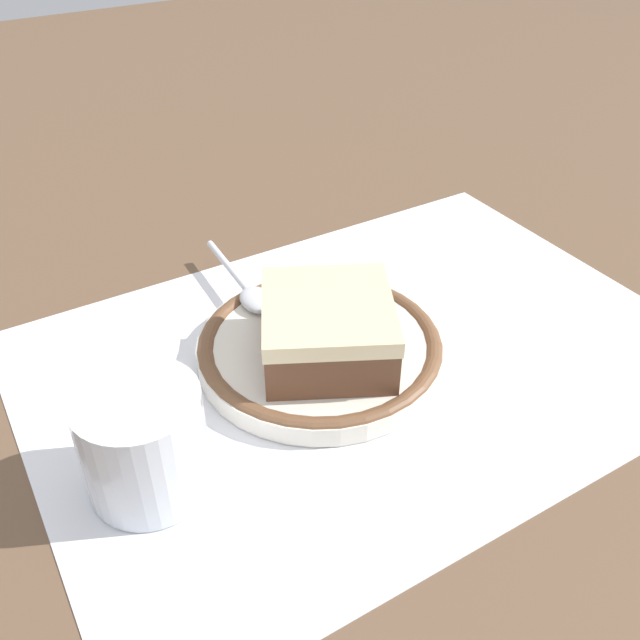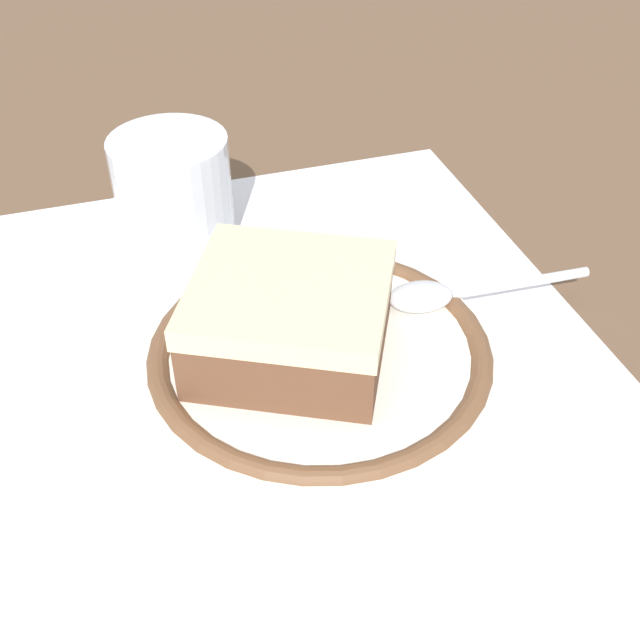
% 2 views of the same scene
% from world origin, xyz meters
% --- Properties ---
extents(ground_plane, '(2.40, 2.40, 0.00)m').
position_xyz_m(ground_plane, '(0.00, 0.00, 0.00)').
color(ground_plane, brown).
extents(placemat, '(0.49, 0.35, 0.00)m').
position_xyz_m(placemat, '(0.00, 0.00, 0.00)').
color(placemat, white).
rests_on(placemat, ground_plane).
extents(plate, '(0.18, 0.18, 0.02)m').
position_xyz_m(plate, '(-0.03, 0.02, 0.01)').
color(plate, silver).
rests_on(plate, placemat).
extents(cake_slice, '(0.13, 0.13, 0.05)m').
position_xyz_m(cake_slice, '(-0.03, 0.00, 0.04)').
color(cake_slice, brown).
rests_on(cake_slice, plate).
extents(spoon, '(0.03, 0.12, 0.01)m').
position_xyz_m(spoon, '(-0.05, 0.09, 0.02)').
color(spoon, silver).
rests_on(spoon, plate).
extents(cup, '(0.07, 0.07, 0.07)m').
position_xyz_m(cup, '(-0.18, -0.04, 0.03)').
color(cup, silver).
rests_on(cup, placemat).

